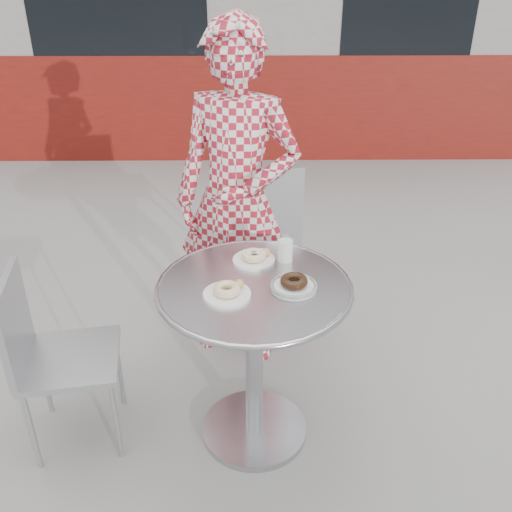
{
  "coord_description": "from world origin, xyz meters",
  "views": [
    {
      "loc": [
        -0.02,
        -1.86,
        1.92
      ],
      "look_at": [
        -0.0,
        0.09,
        0.84
      ],
      "focal_mm": 40.0,
      "sensor_mm": 36.0,
      "label": 1
    }
  ],
  "objects_px": {
    "plate_near": "(228,291)",
    "milk_cup": "(285,250)",
    "plate_far": "(254,257)",
    "seated_person": "(237,202)",
    "bistro_table": "(254,325)",
    "plate_checker": "(294,284)",
    "chair_left": "(74,390)",
    "chair_far": "(249,271)"
  },
  "relations": [
    {
      "from": "plate_near",
      "to": "milk_cup",
      "type": "bearing_deg",
      "value": 49.43
    },
    {
      "from": "plate_far",
      "to": "plate_near",
      "type": "distance_m",
      "value": 0.28
    },
    {
      "from": "seated_person",
      "to": "plate_far",
      "type": "relative_size",
      "value": 9.64
    },
    {
      "from": "bistro_table",
      "to": "plate_checker",
      "type": "relative_size",
      "value": 4.23
    },
    {
      "from": "chair_left",
      "to": "seated_person",
      "type": "distance_m",
      "value": 1.11
    },
    {
      "from": "chair_left",
      "to": "chair_far",
      "type": "bearing_deg",
      "value": -48.62
    },
    {
      "from": "chair_left",
      "to": "seated_person",
      "type": "xyz_separation_m",
      "value": [
        0.69,
        0.63,
        0.59
      ]
    },
    {
      "from": "milk_cup",
      "to": "plate_checker",
      "type": "bearing_deg",
      "value": -84.24
    },
    {
      "from": "plate_far",
      "to": "milk_cup",
      "type": "relative_size",
      "value": 1.63
    },
    {
      "from": "chair_far",
      "to": "plate_near",
      "type": "xyz_separation_m",
      "value": [
        -0.07,
        -0.98,
        0.49
      ]
    },
    {
      "from": "chair_left",
      "to": "plate_checker",
      "type": "relative_size",
      "value": 4.46
    },
    {
      "from": "bistro_table",
      "to": "plate_checker",
      "type": "xyz_separation_m",
      "value": [
        0.15,
        -0.02,
        0.2
      ]
    },
    {
      "from": "plate_near",
      "to": "plate_checker",
      "type": "height_order",
      "value": "same"
    },
    {
      "from": "milk_cup",
      "to": "bistro_table",
      "type": "bearing_deg",
      "value": -123.43
    },
    {
      "from": "chair_far",
      "to": "milk_cup",
      "type": "height_order",
      "value": "chair_far"
    },
    {
      "from": "bistro_table",
      "to": "plate_far",
      "type": "distance_m",
      "value": 0.28
    },
    {
      "from": "bistro_table",
      "to": "plate_checker",
      "type": "distance_m",
      "value": 0.25
    },
    {
      "from": "chair_far",
      "to": "chair_left",
      "type": "distance_m",
      "value": 1.17
    },
    {
      "from": "plate_checker",
      "to": "plate_far",
      "type": "bearing_deg",
      "value": 125.44
    },
    {
      "from": "chair_left",
      "to": "plate_near",
      "type": "bearing_deg",
      "value": -105.32
    },
    {
      "from": "seated_person",
      "to": "plate_checker",
      "type": "distance_m",
      "value": 0.7
    },
    {
      "from": "chair_left",
      "to": "milk_cup",
      "type": "height_order",
      "value": "milk_cup"
    },
    {
      "from": "bistro_table",
      "to": "chair_far",
      "type": "relative_size",
      "value": 0.8
    },
    {
      "from": "chair_far",
      "to": "plate_checker",
      "type": "xyz_separation_m",
      "value": [
        0.17,
        -0.93,
        0.49
      ]
    },
    {
      "from": "bistro_table",
      "to": "plate_near",
      "type": "xyz_separation_m",
      "value": [
        -0.1,
        -0.07,
        0.21
      ]
    },
    {
      "from": "bistro_table",
      "to": "plate_far",
      "type": "height_order",
      "value": "plate_far"
    },
    {
      "from": "plate_far",
      "to": "plate_near",
      "type": "bearing_deg",
      "value": -111.42
    },
    {
      "from": "chair_far",
      "to": "milk_cup",
      "type": "relative_size",
      "value": 9.06
    },
    {
      "from": "chair_far",
      "to": "plate_far",
      "type": "bearing_deg",
      "value": 77.88
    },
    {
      "from": "chair_left",
      "to": "plate_far",
      "type": "bearing_deg",
      "value": -85.64
    },
    {
      "from": "bistro_table",
      "to": "plate_far",
      "type": "bearing_deg",
      "value": 89.29
    },
    {
      "from": "plate_far",
      "to": "plate_checker",
      "type": "relative_size",
      "value": 0.95
    },
    {
      "from": "plate_near",
      "to": "plate_checker",
      "type": "relative_size",
      "value": 0.98
    },
    {
      "from": "bistro_table",
      "to": "plate_near",
      "type": "distance_m",
      "value": 0.24
    },
    {
      "from": "plate_near",
      "to": "milk_cup",
      "type": "distance_m",
      "value": 0.35
    },
    {
      "from": "chair_left",
      "to": "plate_checker",
      "type": "bearing_deg",
      "value": -100.5
    },
    {
      "from": "plate_far",
      "to": "bistro_table",
      "type": "bearing_deg",
      "value": -90.71
    },
    {
      "from": "chair_far",
      "to": "plate_checker",
      "type": "height_order",
      "value": "chair_far"
    },
    {
      "from": "chair_left",
      "to": "plate_near",
      "type": "height_order",
      "value": "plate_near"
    },
    {
      "from": "seated_person",
      "to": "plate_near",
      "type": "distance_m",
      "value": 0.71
    },
    {
      "from": "bistro_table",
      "to": "chair_left",
      "type": "relative_size",
      "value": 0.95
    },
    {
      "from": "plate_far",
      "to": "seated_person",
      "type": "bearing_deg",
      "value": 99.86
    }
  ]
}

